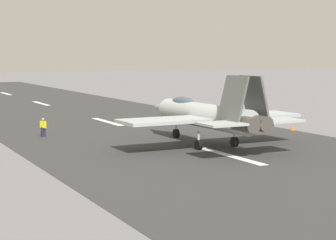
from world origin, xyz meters
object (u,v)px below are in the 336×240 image
(crew_person, at_px, (43,127))
(marker_cone_mid, at_px, (293,127))
(fighter_jet, at_px, (205,115))
(marker_cone_far, at_px, (182,109))

(crew_person, xyz_separation_m, marker_cone_mid, (-6.14, -21.91, -0.54))
(fighter_jet, height_order, crew_person, fighter_jet)
(fighter_jet, height_order, marker_cone_mid, fighter_jet)
(fighter_jet, xyz_separation_m, marker_cone_far, (25.99, -11.94, -2.13))
(crew_person, distance_m, marker_cone_mid, 22.76)
(fighter_jet, relative_size, crew_person, 9.90)
(marker_cone_far, bearing_deg, marker_cone_mid, 180.00)
(fighter_jet, relative_size, marker_cone_mid, 29.48)
(marker_cone_mid, bearing_deg, fighter_jet, 109.46)
(crew_person, distance_m, marker_cone_far, 26.92)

